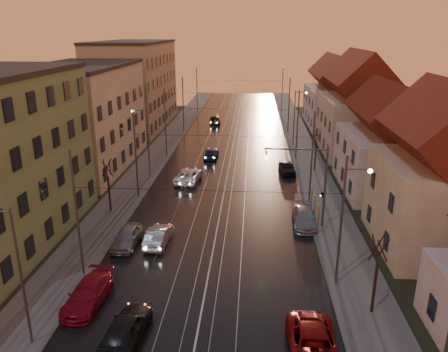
% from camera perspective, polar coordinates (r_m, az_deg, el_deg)
% --- Properties ---
extents(road, '(16.00, 120.00, 0.04)m').
position_cam_1_polar(road, '(59.06, 0.92, 2.72)').
color(road, black).
rests_on(road, ground).
extents(sidewalk_left, '(4.00, 120.00, 0.15)m').
position_cam_1_polar(sidewalk_left, '(60.36, -8.61, 2.91)').
color(sidewalk_left, '#4C4C4C').
rests_on(sidewalk_left, ground).
extents(sidewalk_right, '(4.00, 120.00, 0.15)m').
position_cam_1_polar(sidewalk_right, '(59.41, 10.61, 2.55)').
color(sidewalk_right, '#4C4C4C').
rests_on(sidewalk_right, ground).
extents(tram_rail_0, '(0.06, 120.00, 0.03)m').
position_cam_1_polar(tram_rail_0, '(59.20, -1.21, 2.79)').
color(tram_rail_0, gray).
rests_on(tram_rail_0, road).
extents(tram_rail_1, '(0.06, 120.00, 0.03)m').
position_cam_1_polar(tram_rail_1, '(59.10, 0.18, 2.76)').
color(tram_rail_1, gray).
rests_on(tram_rail_1, road).
extents(tram_rail_2, '(0.06, 120.00, 0.03)m').
position_cam_1_polar(tram_rail_2, '(59.02, 1.67, 2.74)').
color(tram_rail_2, gray).
rests_on(tram_rail_2, road).
extents(tram_rail_3, '(0.06, 120.00, 0.03)m').
position_cam_1_polar(tram_rail_3, '(58.99, 3.06, 2.71)').
color(tram_rail_3, gray).
rests_on(tram_rail_3, road).
extents(apartment_left_2, '(10.00, 20.00, 12.00)m').
position_cam_1_polar(apartment_left_2, '(55.61, -17.85, 7.16)').
color(apartment_left_2, beige).
rests_on(apartment_left_2, ground).
extents(apartment_left_3, '(10.00, 24.00, 14.00)m').
position_cam_1_polar(apartment_left_3, '(78.00, -11.55, 11.47)').
color(apartment_left_3, tan).
rests_on(apartment_left_3, ground).
extents(house_right_1, '(8.67, 10.20, 10.80)m').
position_cam_1_polar(house_right_1, '(36.37, 26.52, -0.59)').
color(house_right_1, '#B3A88A').
rests_on(house_right_1, ground).
extents(house_right_2, '(9.18, 12.24, 9.20)m').
position_cam_1_polar(house_right_2, '(48.32, 20.78, 3.56)').
color(house_right_2, beige).
rests_on(house_right_2, ground).
extents(house_right_3, '(9.18, 14.28, 11.50)m').
position_cam_1_polar(house_right_3, '(62.26, 17.09, 8.19)').
color(house_right_3, '#B3A88A').
rests_on(house_right_3, ground).
extents(house_right_4, '(9.18, 16.32, 10.00)m').
position_cam_1_polar(house_right_4, '(79.80, 14.23, 10.02)').
color(house_right_4, beige).
rests_on(house_right_4, ground).
extents(catenary_pole_l_1, '(0.16, 0.16, 9.00)m').
position_cam_1_polar(catenary_pole_l_1, '(30.50, -18.63, -4.96)').
color(catenary_pole_l_1, '#595B60').
rests_on(catenary_pole_l_1, ground).
extents(catenary_pole_r_1, '(0.16, 0.16, 9.00)m').
position_cam_1_polar(catenary_pole_r_1, '(28.84, 15.06, -5.97)').
color(catenary_pole_r_1, '#595B60').
rests_on(catenary_pole_r_1, ground).
extents(catenary_pole_l_2, '(0.16, 0.16, 9.00)m').
position_cam_1_polar(catenary_pole_l_2, '(43.90, -11.45, 2.79)').
color(catenary_pole_l_2, '#595B60').
rests_on(catenary_pole_l_2, ground).
extents(catenary_pole_r_2, '(0.16, 0.16, 9.00)m').
position_cam_1_polar(catenary_pole_r_2, '(42.77, 11.42, 2.37)').
color(catenary_pole_r_2, '#595B60').
rests_on(catenary_pole_r_2, ground).
extents(catenary_pole_l_3, '(0.16, 0.16, 9.00)m').
position_cam_1_polar(catenary_pole_l_3, '(58.09, -7.67, 6.83)').
color(catenary_pole_l_3, '#595B60').
rests_on(catenary_pole_l_3, ground).
extents(catenary_pole_r_3, '(0.16, 0.16, 9.00)m').
position_cam_1_polar(catenary_pole_r_3, '(57.24, 9.58, 6.57)').
color(catenary_pole_r_3, '#595B60').
rests_on(catenary_pole_r_3, ground).
extents(catenary_pole_l_4, '(0.16, 0.16, 9.00)m').
position_cam_1_polar(catenary_pole_l_4, '(72.61, -5.36, 9.26)').
color(catenary_pole_l_4, '#595B60').
rests_on(catenary_pole_l_4, ground).
extents(catenary_pole_r_4, '(0.16, 0.16, 9.00)m').
position_cam_1_polar(catenary_pole_r_4, '(71.93, 8.47, 9.05)').
color(catenary_pole_r_4, '#595B60').
rests_on(catenary_pole_r_4, ground).
extents(catenary_pole_l_5, '(0.16, 0.16, 9.00)m').
position_cam_1_polar(catenary_pole_l_5, '(90.23, -3.56, 11.13)').
color(catenary_pole_l_5, '#595B60').
rests_on(catenary_pole_l_5, ground).
extents(catenary_pole_r_5, '(0.16, 0.16, 9.00)m').
position_cam_1_polar(catenary_pole_r_5, '(89.69, 7.62, 10.96)').
color(catenary_pole_r_5, '#595B60').
rests_on(catenary_pole_r_5, ground).
extents(street_lamp_0, '(1.75, 0.32, 8.00)m').
position_cam_1_polar(street_lamp_0, '(24.93, -25.81, -10.37)').
color(street_lamp_0, '#595B60').
rests_on(street_lamp_0, ground).
extents(street_lamp_1, '(1.75, 0.32, 8.00)m').
position_cam_1_polar(street_lamp_1, '(29.69, 15.73, -4.50)').
color(street_lamp_1, '#595B60').
rests_on(street_lamp_1, ground).
extents(street_lamp_2, '(1.75, 0.32, 8.00)m').
position_cam_1_polar(street_lamp_2, '(49.55, -10.28, 5.12)').
color(street_lamp_2, '#595B60').
rests_on(street_lamp_2, ground).
extents(street_lamp_3, '(1.75, 0.32, 8.00)m').
position_cam_1_polar(street_lamp_3, '(64.05, 9.47, 8.19)').
color(street_lamp_3, '#595B60').
rests_on(street_lamp_3, ground).
extents(traffic_light_mast, '(5.30, 0.32, 7.20)m').
position_cam_1_polar(traffic_light_mast, '(36.98, 11.63, -0.05)').
color(traffic_light_mast, '#595B60').
rests_on(traffic_light_mast, ground).
extents(bare_tree_0, '(1.09, 1.09, 5.11)m').
position_cam_1_polar(bare_tree_0, '(41.32, -14.81, -1.40)').
color(bare_tree_0, black).
rests_on(bare_tree_0, ground).
extents(bare_tree_1, '(1.09, 1.09, 5.11)m').
position_cam_1_polar(bare_tree_1, '(27.54, 19.21, -12.37)').
color(bare_tree_1, black).
rests_on(bare_tree_1, ground).
extents(bare_tree_2, '(1.09, 1.09, 5.11)m').
position_cam_1_polar(bare_tree_2, '(53.10, 11.90, 3.25)').
color(bare_tree_2, black).
rests_on(bare_tree_2, ground).
extents(driving_car_0, '(2.27, 4.70, 1.55)m').
position_cam_1_polar(driving_car_0, '(25.69, -12.64, -18.78)').
color(driving_car_0, black).
rests_on(driving_car_0, ground).
extents(driving_car_1, '(1.65, 4.37, 1.42)m').
position_cam_1_polar(driving_car_1, '(35.16, -8.58, -7.73)').
color(driving_car_1, '#A8A7AD').
rests_on(driving_car_1, ground).
extents(driving_car_2, '(2.76, 5.35, 1.44)m').
position_cam_1_polar(driving_car_2, '(48.74, -4.68, 0.04)').
color(driving_car_2, white).
rests_on(driving_car_2, ground).
extents(driving_car_3, '(1.83, 4.44, 1.29)m').
position_cam_1_polar(driving_car_3, '(57.69, -1.70, 2.97)').
color(driving_car_3, '#162344').
rests_on(driving_car_3, ground).
extents(driving_car_4, '(2.40, 4.70, 1.53)m').
position_cam_1_polar(driving_car_4, '(79.22, -1.20, 7.37)').
color(driving_car_4, black).
rests_on(driving_car_4, ground).
extents(parked_left_2, '(2.25, 4.95, 1.41)m').
position_cam_1_polar(parked_left_2, '(29.09, -17.38, -14.51)').
color(parked_left_2, maroon).
rests_on(parked_left_2, ground).
extents(parked_left_3, '(1.79, 4.30, 1.46)m').
position_cam_1_polar(parked_left_3, '(35.38, -12.57, -7.78)').
color(parked_left_3, '#999A9E').
rests_on(parked_left_3, ground).
extents(parked_right_0, '(2.58, 5.51, 1.53)m').
position_cam_1_polar(parked_right_0, '(24.38, 11.62, -21.08)').
color(parked_right_0, maroon).
rests_on(parked_right_0, ground).
extents(parked_right_1, '(2.05, 4.88, 1.41)m').
position_cam_1_polar(parked_right_1, '(38.59, 10.44, -5.38)').
color(parked_right_1, '#A2A2A8').
rests_on(parked_right_1, ground).
extents(parked_right_2, '(2.06, 4.24, 1.39)m').
position_cam_1_polar(parked_right_2, '(52.02, 8.22, 1.08)').
color(parked_right_2, black).
rests_on(parked_right_2, ground).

